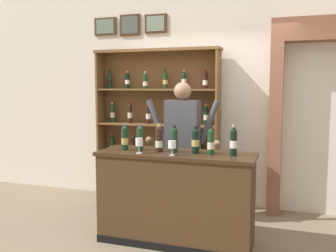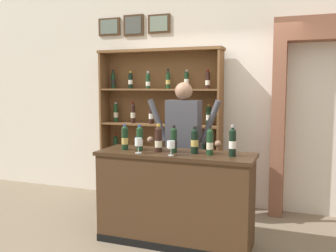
{
  "view_description": "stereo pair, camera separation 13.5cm",
  "coord_description": "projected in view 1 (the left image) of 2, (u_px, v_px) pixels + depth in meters",
  "views": [
    {
      "loc": [
        1.19,
        -3.76,
        1.71
      ],
      "look_at": [
        -0.12,
        0.16,
        1.27
      ],
      "focal_mm": 39.57,
      "sensor_mm": 36.0,
      "label": 1
    },
    {
      "loc": [
        1.32,
        -3.72,
        1.71
      ],
      "look_at": [
        -0.12,
        0.16,
        1.27
      ],
      "focal_mm": 39.57,
      "sensor_mm": 36.0,
      "label": 2
    }
  ],
  "objects": [
    {
      "name": "tasting_bottle_grappa",
      "position": [
        125.0,
        138.0,
        4.13
      ],
      "size": [
        0.07,
        0.07,
        0.29
      ],
      "color": "black",
      "rests_on": "tasting_counter"
    },
    {
      "name": "tasting_bottle_brunello",
      "position": [
        174.0,
        140.0,
        3.96
      ],
      "size": [
        0.07,
        0.07,
        0.3
      ],
      "color": "black",
      "rests_on": "tasting_counter"
    },
    {
      "name": "wine_glass_center",
      "position": [
        139.0,
        143.0,
        3.92
      ],
      "size": [
        0.08,
        0.08,
        0.16
      ],
      "color": "silver",
      "rests_on": "tasting_counter"
    },
    {
      "name": "ground_plane",
      "position": [
        174.0,
        242.0,
        4.11
      ],
      "size": [
        14.0,
        14.0,
        0.02
      ],
      "primitive_type": "cube",
      "color": "#7A6B56"
    },
    {
      "name": "tasting_counter",
      "position": [
        176.0,
        198.0,
        4.04
      ],
      "size": [
        1.7,
        0.58,
        1.0
      ],
      "color": "#422B19",
      "rests_on": "ground"
    },
    {
      "name": "wine_glass_left",
      "position": [
        172.0,
        145.0,
        3.8
      ],
      "size": [
        0.08,
        0.08,
        0.15
      ],
      "color": "silver",
      "rests_on": "tasting_counter"
    },
    {
      "name": "tasting_bottle_chianti",
      "position": [
        159.0,
        139.0,
        4.02
      ],
      "size": [
        0.08,
        0.08,
        0.31
      ],
      "color": "black",
      "rests_on": "tasting_counter"
    },
    {
      "name": "tasting_bottle_super_tuscan",
      "position": [
        211.0,
        141.0,
        3.84
      ],
      "size": [
        0.07,
        0.07,
        0.31
      ],
      "color": "#19381E",
      "rests_on": "tasting_counter"
    },
    {
      "name": "tasting_bottle_vin_santo",
      "position": [
        140.0,
        138.0,
        4.08
      ],
      "size": [
        0.07,
        0.07,
        0.29
      ],
      "color": "#19381E",
      "rests_on": "tasting_counter"
    },
    {
      "name": "tasting_bottle_bianco",
      "position": [
        233.0,
        141.0,
        3.77
      ],
      "size": [
        0.07,
        0.07,
        0.32
      ],
      "color": "black",
      "rests_on": "tasting_counter"
    },
    {
      "name": "shopkeeper",
      "position": [
        182.0,
        137.0,
        4.58
      ],
      "size": [
        0.96,
        0.22,
        1.76
      ],
      "color": "#2D3347",
      "rests_on": "ground"
    },
    {
      "name": "wine_shelf",
      "position": [
        157.0,
        125.0,
        5.41
      ],
      "size": [
        1.86,
        0.31,
        2.24
      ],
      "color": "brown",
      "rests_on": "ground"
    },
    {
      "name": "archway_doorway",
      "position": [
        325.0,
        107.0,
        4.79
      ],
      "size": [
        1.38,
        0.45,
        2.57
      ],
      "color": "brown",
      "rests_on": "ground"
    },
    {
      "name": "tasting_bottle_prosecco",
      "position": [
        195.0,
        140.0,
        3.91
      ],
      "size": [
        0.08,
        0.08,
        0.29
      ],
      "color": "black",
      "rests_on": "tasting_counter"
    },
    {
      "name": "back_wall",
      "position": [
        206.0,
        92.0,
        5.4
      ],
      "size": [
        12.0,
        0.19,
        3.26
      ],
      "color": "silver",
      "rests_on": "ground"
    }
  ]
}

